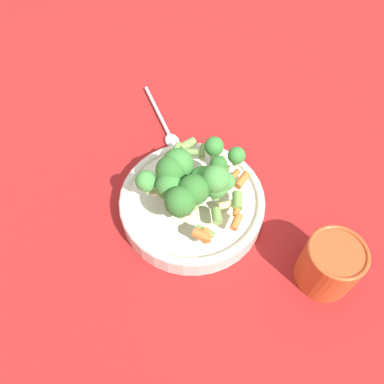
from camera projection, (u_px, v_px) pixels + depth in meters
The scene contains 5 objects.
ground_plane at pixel (192, 210), 0.62m from camera, with size 3.00×3.00×0.00m, color maroon.
bowl at pixel (192, 203), 0.60m from camera, with size 0.23×0.23×0.04m.
pasta_salad at pixel (193, 180), 0.54m from camera, with size 0.19×0.18×0.08m.
cup at pixel (330, 264), 0.51m from camera, with size 0.08×0.08×0.08m.
spoon at pixel (165, 127), 0.72m from camera, with size 0.17×0.07×0.01m.
Camera 1 is at (-0.32, 0.03, 0.52)m, focal length 35.00 mm.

